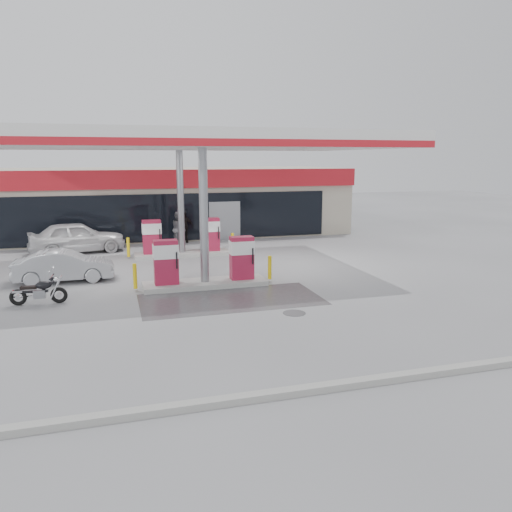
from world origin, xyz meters
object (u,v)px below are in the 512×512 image
(biker_walking, at_px, (184,227))
(parked_car_right, at_px, (323,222))
(pump_island_far, at_px, (182,241))
(sedan_white, at_px, (77,237))
(hatchback_silver, at_px, (64,266))
(parked_motorcycle, at_px, (39,292))
(pump_island_near, at_px, (205,267))
(attendant, at_px, (179,229))

(biker_walking, bearing_deg, parked_car_right, 17.08)
(biker_walking, bearing_deg, pump_island_far, -95.96)
(pump_island_far, relative_size, sedan_white, 1.13)
(hatchback_silver, distance_m, biker_walking, 9.49)
(parked_car_right, relative_size, biker_walking, 2.13)
(sedan_white, xyz_separation_m, hatchback_silver, (-0.15, -6.05, -0.18))
(parked_motorcycle, distance_m, parked_car_right, 20.14)
(parked_car_right, bearing_deg, sedan_white, 93.79)
(sedan_white, bearing_deg, parked_car_right, -85.83)
(pump_island_far, xyz_separation_m, biker_walking, (0.66, 3.80, 0.18))
(sedan_white, distance_m, parked_car_right, 15.33)
(pump_island_far, height_order, parked_motorcycle, pump_island_far)
(pump_island_near, relative_size, parked_motorcycle, 2.89)
(parked_motorcycle, bearing_deg, sedan_white, 89.72)
(parked_motorcycle, distance_m, biker_walking, 12.29)
(pump_island_near, xyz_separation_m, parked_motorcycle, (-5.54, -0.80, -0.31))
(biker_walking, bearing_deg, hatchback_silver, -122.89)
(pump_island_far, height_order, parked_car_right, pump_island_far)
(parked_car_right, height_order, biker_walking, biker_walking)
(parked_motorcycle, xyz_separation_m, attendant, (5.80, 9.60, 0.52))
(attendant, bearing_deg, parked_motorcycle, 156.21)
(attendant, height_order, hatchback_silver, attendant)
(parked_motorcycle, bearing_deg, pump_island_near, 12.23)
(pump_island_near, distance_m, attendant, 8.81)
(pump_island_near, xyz_separation_m, hatchback_silver, (-5.01, 2.20, -0.11))
(hatchback_silver, bearing_deg, parked_motorcycle, 170.27)
(sedan_white, xyz_separation_m, biker_walking, (5.52, 1.55, 0.11))
(pump_island_far, bearing_deg, attendant, 84.81)
(pump_island_far, bearing_deg, parked_car_right, 30.96)
(hatchback_silver, height_order, biker_walking, biker_walking)
(sedan_white, relative_size, hatchback_silver, 1.25)
(pump_island_far, distance_m, hatchback_silver, 6.29)
(sedan_white, bearing_deg, hatchback_silver, 168.55)
(pump_island_near, xyz_separation_m, attendant, (0.25, 8.80, 0.21))
(attendant, distance_m, parked_car_right, 10.27)
(attendant, bearing_deg, biker_walking, -14.52)
(parked_motorcycle, bearing_deg, hatchback_silver, 84.02)
(pump_island_far, relative_size, biker_walking, 2.88)
(parked_motorcycle, height_order, biker_walking, biker_walking)
(hatchback_silver, bearing_deg, pump_island_far, -52.57)
(pump_island_far, relative_size, parked_car_right, 1.35)
(attendant, distance_m, hatchback_silver, 8.45)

